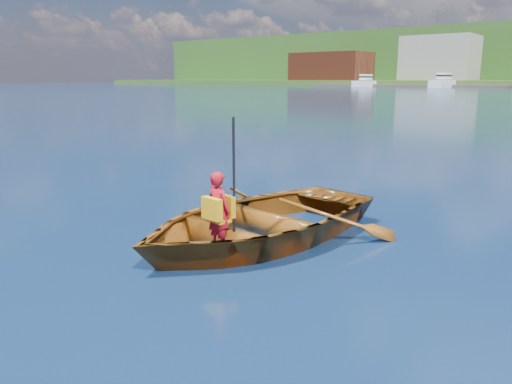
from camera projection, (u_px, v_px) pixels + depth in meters
ground at (267, 257)px, 6.92m from camera, size 600.00×600.00×0.00m
rowboat at (258, 220)px, 7.63m from camera, size 3.74×4.80×0.91m
child_paddler at (219, 210)px, 6.83m from camera, size 0.43×0.38×1.82m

